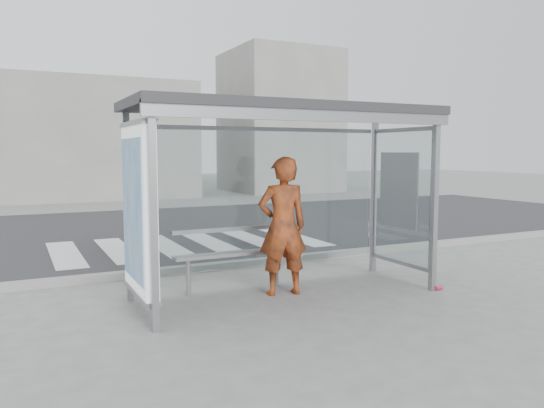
{
  "coord_description": "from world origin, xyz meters",
  "views": [
    {
      "loc": [
        -3.35,
        -6.39,
        1.99
      ],
      "look_at": [
        -0.12,
        0.2,
        1.26
      ],
      "focal_mm": 35.0,
      "sensor_mm": 36.0,
      "label": 1
    }
  ],
  "objects_px": {
    "person": "(283,226)",
    "bench": "(234,253)",
    "bus_shelter": "(260,152)",
    "soda_can": "(438,288)"
  },
  "relations": [
    {
      "from": "bus_shelter",
      "to": "bench",
      "type": "xyz_separation_m",
      "value": [
        -0.18,
        0.52,
        -1.45
      ]
    },
    {
      "from": "person",
      "to": "bench",
      "type": "distance_m",
      "value": 0.85
    },
    {
      "from": "person",
      "to": "soda_can",
      "type": "distance_m",
      "value": 2.44
    },
    {
      "from": "soda_can",
      "to": "bench",
      "type": "bearing_deg",
      "value": 153.46
    },
    {
      "from": "bench",
      "to": "soda_can",
      "type": "height_order",
      "value": "bench"
    },
    {
      "from": "person",
      "to": "soda_can",
      "type": "xyz_separation_m",
      "value": [
        2.11,
        -0.81,
        -0.93
      ]
    },
    {
      "from": "bus_shelter",
      "to": "soda_can",
      "type": "relative_size",
      "value": 33.27
    },
    {
      "from": "person",
      "to": "bench",
      "type": "height_order",
      "value": "person"
    },
    {
      "from": "person",
      "to": "soda_can",
      "type": "bearing_deg",
      "value": 167.8
    },
    {
      "from": "bus_shelter",
      "to": "soda_can",
      "type": "distance_m",
      "value": 3.24
    }
  ]
}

